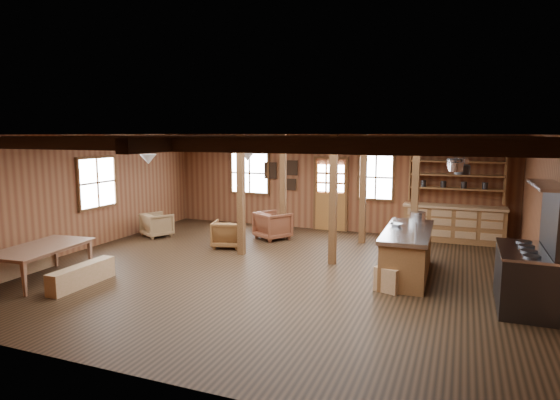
{
  "coord_description": "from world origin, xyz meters",
  "views": [
    {
      "loc": [
        3.58,
        -8.65,
        2.83
      ],
      "look_at": [
        -0.19,
        0.91,
        1.35
      ],
      "focal_mm": 30.0,
      "sensor_mm": 36.0,
      "label": 1
    }
  ],
  "objects_px": {
    "kitchen_island": "(407,252)",
    "armchair_b": "(273,225)",
    "armchair_a": "(228,234)",
    "dining_table": "(43,263)",
    "commercial_range": "(529,269)",
    "armchair_c": "(157,225)"
  },
  "relations": [
    {
      "from": "commercial_range",
      "to": "armchair_b",
      "type": "xyz_separation_m",
      "value": [
        -5.77,
        3.13,
        -0.28
      ]
    },
    {
      "from": "commercial_range",
      "to": "armchair_a",
      "type": "height_order",
      "value": "commercial_range"
    },
    {
      "from": "dining_table",
      "to": "armchair_c",
      "type": "xyz_separation_m",
      "value": [
        -0.3,
        4.03,
        -0.01
      ]
    },
    {
      "from": "armchair_c",
      "to": "armchair_b",
      "type": "bearing_deg",
      "value": -136.81
    },
    {
      "from": "dining_table",
      "to": "armchair_a",
      "type": "height_order",
      "value": "armchair_a"
    },
    {
      "from": "armchair_a",
      "to": "armchair_c",
      "type": "height_order",
      "value": "armchair_a"
    },
    {
      "from": "kitchen_island",
      "to": "commercial_range",
      "type": "bearing_deg",
      "value": -29.23
    },
    {
      "from": "commercial_range",
      "to": "armchair_c",
      "type": "height_order",
      "value": "commercial_range"
    },
    {
      "from": "kitchen_island",
      "to": "armchair_b",
      "type": "bearing_deg",
      "value": 150.06
    },
    {
      "from": "armchair_a",
      "to": "armchair_c",
      "type": "distance_m",
      "value": 2.41
    },
    {
      "from": "kitchen_island",
      "to": "armchair_a",
      "type": "xyz_separation_m",
      "value": [
        -4.43,
        0.79,
        -0.14
      ]
    },
    {
      "from": "kitchen_island",
      "to": "commercial_range",
      "type": "height_order",
      "value": "commercial_range"
    },
    {
      "from": "commercial_range",
      "to": "armchair_a",
      "type": "distance_m",
      "value": 6.74
    },
    {
      "from": "kitchen_island",
      "to": "armchair_b",
      "type": "height_order",
      "value": "kitchen_island"
    },
    {
      "from": "commercial_range",
      "to": "dining_table",
      "type": "relative_size",
      "value": 1.08
    },
    {
      "from": "armchair_c",
      "to": "commercial_range",
      "type": "bearing_deg",
      "value": -167.19
    },
    {
      "from": "kitchen_island",
      "to": "armchair_c",
      "type": "relative_size",
      "value": 3.49
    },
    {
      "from": "dining_table",
      "to": "armchair_c",
      "type": "distance_m",
      "value": 4.04
    },
    {
      "from": "commercial_range",
      "to": "armchair_b",
      "type": "relative_size",
      "value": 2.5
    },
    {
      "from": "armchair_c",
      "to": "armchair_a",
      "type": "bearing_deg",
      "value": -161.66
    },
    {
      "from": "kitchen_island",
      "to": "armchair_a",
      "type": "bearing_deg",
      "value": 168.68
    },
    {
      "from": "armchair_a",
      "to": "dining_table",
      "type": "bearing_deg",
      "value": 45.59
    }
  ]
}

